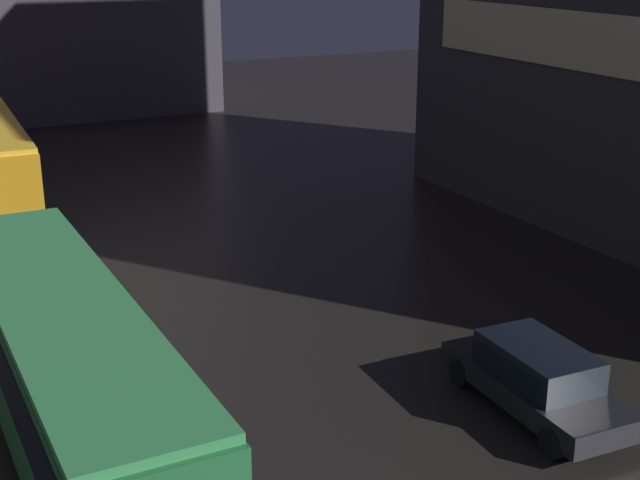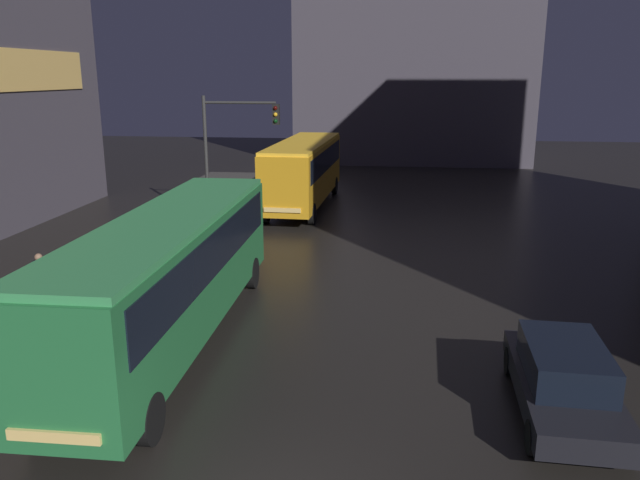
% 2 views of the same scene
% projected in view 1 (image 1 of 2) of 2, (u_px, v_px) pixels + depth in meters
% --- Properties ---
extents(bus_near, '(2.50, 11.84, 3.38)m').
position_uv_depth(bus_near, '(67.00, 363.00, 16.28)').
color(bus_near, '#236B38').
rests_on(bus_near, ground).
extents(car_taxi, '(1.98, 4.67, 1.50)m').
position_uv_depth(car_taxi, '(537.00, 378.00, 18.56)').
color(car_taxi, black).
rests_on(car_taxi, ground).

